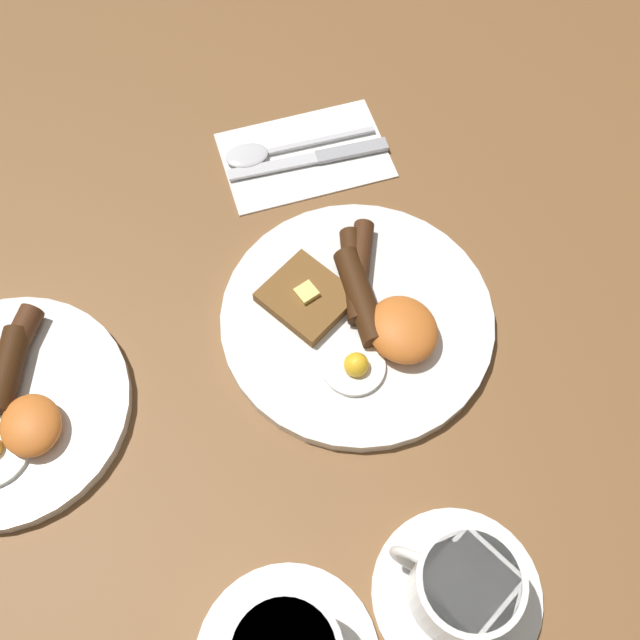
% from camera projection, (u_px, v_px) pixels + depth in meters
% --- Properties ---
extents(ground_plane, '(3.00, 3.00, 0.00)m').
position_uv_depth(ground_plane, '(357.00, 322.00, 0.79)').
color(ground_plane, brown).
extents(breakfast_plate_near, '(0.29, 0.29, 0.05)m').
position_uv_depth(breakfast_plate_near, '(359.00, 316.00, 0.78)').
color(breakfast_plate_near, white).
rests_on(breakfast_plate_near, ground_plane).
extents(breakfast_plate_far, '(0.24, 0.24, 0.04)m').
position_uv_depth(breakfast_plate_far, '(7.00, 406.00, 0.73)').
color(breakfast_plate_far, white).
rests_on(breakfast_plate_far, ground_plane).
extents(teacup_near, '(0.15, 0.15, 0.08)m').
position_uv_depth(teacup_near, '(462.00, 588.00, 0.63)').
color(teacup_near, white).
rests_on(teacup_near, ground_plane).
extents(napkin, '(0.14, 0.21, 0.01)m').
position_uv_depth(napkin, '(305.00, 155.00, 0.89)').
color(napkin, white).
rests_on(napkin, ground_plane).
extents(knife, '(0.04, 0.19, 0.01)m').
position_uv_depth(knife, '(318.00, 158.00, 0.89)').
color(knife, silver).
rests_on(knife, napkin).
extents(spoon, '(0.04, 0.18, 0.01)m').
position_uv_depth(spoon, '(262.00, 152.00, 0.89)').
color(spoon, silver).
rests_on(spoon, napkin).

